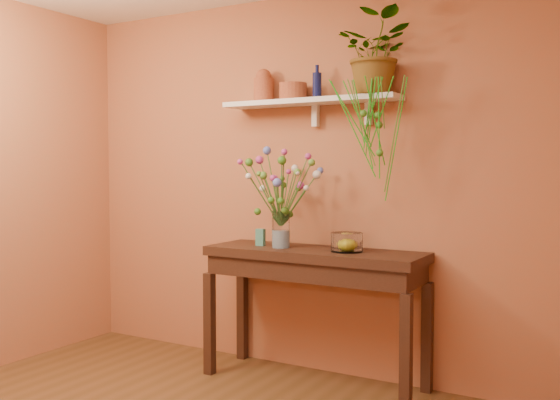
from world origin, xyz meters
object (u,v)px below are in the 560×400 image
Objects in this scene: blue_bottle at (317,85)px; glass_vase at (281,232)px; glass_bowl at (347,243)px; terracotta_jug at (264,86)px; bouquet at (282,181)px; sideboard at (314,269)px; spider_plant at (377,54)px.

blue_bottle reaches higher than glass_vase.
glass_vase reaches higher than glass_bowl.
terracotta_jug is 1.08m from glass_vase.
bouquet is at bearing -130.68° from blue_bottle.
sideboard is at bearing 9.87° from glass_vase.
sideboard is at bearing -18.00° from terracotta_jug.
glass_vase is (-0.18, -0.19, -1.01)m from blue_bottle.
bouquet is (-0.22, -0.05, 0.59)m from sideboard.
terracotta_jug reaches higher than glass_bowl.
bouquet is at bearing -165.31° from spider_plant.
terracotta_jug is 1.16× the size of glass_bowl.
blue_bottle is 1.11m from glass_bowl.
terracotta_jug reaches higher than glass_vase.
terracotta_jug is 0.95× the size of glass_vase.
terracotta_jug is 0.43× the size of bouquet.
sideboard is 0.34m from glass_vase.
blue_bottle is 1.11× the size of glass_bowl.
sideboard is 7.23× the size of glass_bowl.
terracotta_jug is at bearing 162.00° from sideboard.
terracotta_jug is (-0.50, 0.16, 1.27)m from sideboard.
glass_vase is 1.22× the size of glass_bowl.
spider_plant is at bearing -3.14° from terracotta_jug.
sideboard is 1.48m from spider_plant.
spider_plant is 2.52× the size of glass_bowl.
terracotta_jug is 0.76m from bouquet.
blue_bottle is 0.91× the size of glass_vase.
glass_vase is at bearing -170.13° from sideboard.
blue_bottle is at bearing -1.99° from terracotta_jug.
glass_bowl is at bearing -143.02° from spider_plant.
spider_plant reaches higher than glass_bowl.
sideboard is 0.31m from glass_bowl.
sideboard is 5.92× the size of glass_vase.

